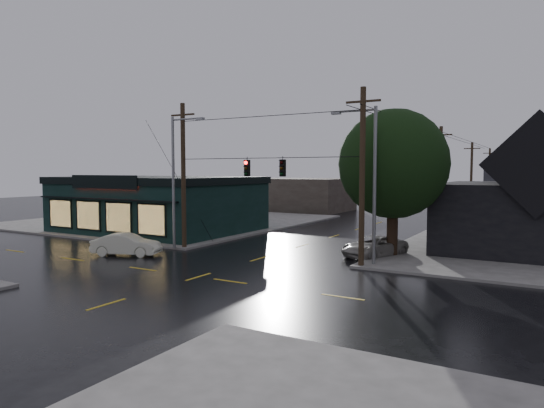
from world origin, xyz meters
The scene contains 16 objects.
ground_plane centered at (0.00, 0.00, 0.00)m, with size 160.00×160.00×0.00m, color black.
sidewalk_nw centered at (-20.00, 20.00, 0.07)m, with size 28.00×28.00×0.15m, color #5E5C58.
pizza_shop centered at (-15.00, 12.94, 2.56)m, with size 16.30×12.34×4.90m.
ne_building centered at (15.00, 17.00, 4.47)m, with size 12.60×11.60×8.75m.
corner_tree centered at (7.00, 10.84, 5.92)m, with size 6.94×6.94×9.26m.
utility_pole_nw centered at (-6.50, 6.50, 0.00)m, with size 2.00×0.32×10.15m, color black, non-canonical shape.
utility_pole_ne centered at (6.50, 6.50, 0.00)m, with size 2.00×0.32×10.15m, color black, non-canonical shape.
utility_pole_far_a centered at (6.50, 28.00, 0.00)m, with size 2.00×0.32×9.65m, color black, non-canonical shape.
utility_pole_far_b centered at (6.50, 48.00, 0.00)m, with size 2.00×0.32×9.15m, color black, non-canonical shape.
utility_pole_far_c centered at (6.50, 68.00, 0.00)m, with size 2.00×0.32×9.15m, color black, non-canonical shape.
span_signal_assembly centered at (0.10, 6.50, 5.70)m, with size 13.00×0.48×1.23m.
streetlight_nw centered at (-6.80, 5.80, 0.00)m, with size 5.40×0.30×9.15m, color gray, non-canonical shape.
streetlight_ne centered at (7.00, 7.20, 0.00)m, with size 5.40×0.30×9.15m, color gray, non-canonical shape.
bg_building_west centered at (-14.00, 40.00, 2.20)m, with size 12.00×10.00×4.40m, color #352B27.
sedan_cream centered at (-8.03, 2.59, 0.72)m, with size 1.52×4.37×1.44m, color beige.
suv_silver centered at (6.00, 10.31, 0.66)m, with size 2.18×4.74×1.32m, color gray.
Camera 1 is at (15.81, -19.55, 5.54)m, focal length 32.00 mm.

